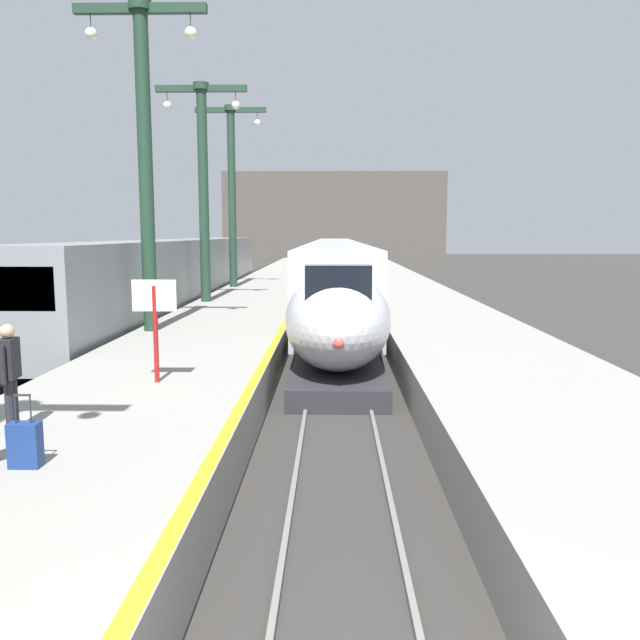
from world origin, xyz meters
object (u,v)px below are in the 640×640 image
at_px(station_column_mid, 145,139).
at_px(station_column_distant, 232,181).
at_px(station_column_far, 203,173).
at_px(passenger_mid_platform, 9,370).
at_px(regional_train_adjacent, 182,272).
at_px(highspeed_train_main, 335,267).
at_px(rolling_suitcase, 25,445).
at_px(departure_info_board, 155,310).

distance_m(station_column_mid, station_column_distant, 17.08).
bearing_deg(station_column_far, passenger_mid_platform, -87.54).
bearing_deg(regional_train_adjacent, highspeed_train_main, 43.38).
bearing_deg(station_column_distant, regional_train_adjacent, -122.64).
bearing_deg(rolling_suitcase, station_column_distant, 93.43).
height_order(highspeed_train_main, rolling_suitcase, highspeed_train_main).
distance_m(passenger_mid_platform, rolling_suitcase, 1.86).
relative_size(station_column_mid, station_column_distant, 0.98).
bearing_deg(station_column_distant, rolling_suitcase, -86.57).
bearing_deg(passenger_mid_platform, regional_train_adjacent, 97.15).
bearing_deg(station_column_far, station_column_distant, 90.00).
distance_m(station_column_distant, passenger_mid_platform, 28.12).
xyz_separation_m(regional_train_adjacent, departure_info_board, (4.34, -20.78, 0.43)).
relative_size(station_column_mid, station_column_far, 1.04).
distance_m(regional_train_adjacent, station_column_mid, 14.64).
distance_m(highspeed_train_main, regional_train_adjacent, 11.15).
height_order(regional_train_adjacent, departure_info_board, regional_train_adjacent).
height_order(highspeed_train_main, station_column_mid, station_column_mid).
xyz_separation_m(regional_train_adjacent, station_column_far, (2.20, -4.74, 4.65)).
relative_size(highspeed_train_main, station_column_far, 5.84).
xyz_separation_m(highspeed_train_main, passenger_mid_platform, (-5.06, -31.87, 0.08)).
height_order(station_column_far, departure_info_board, station_column_far).
relative_size(highspeed_train_main, rolling_suitcase, 56.91).
bearing_deg(highspeed_train_main, station_column_distant, -144.43).
distance_m(highspeed_train_main, rolling_suitcase, 33.61).
distance_m(regional_train_adjacent, passenger_mid_platform, 24.41).
xyz_separation_m(station_column_distant, departure_info_board, (2.14, -24.21, -4.54)).
height_order(station_column_mid, passenger_mid_platform, station_column_mid).
xyz_separation_m(highspeed_train_main, rolling_suitcase, (-4.16, -33.34, -0.61)).
height_order(station_column_mid, station_column_distant, station_column_distant).
distance_m(station_column_mid, rolling_suitcase, 13.41).
bearing_deg(passenger_mid_platform, station_column_far, 92.46).
bearing_deg(highspeed_train_main, station_column_mid, -105.49).
relative_size(station_column_distant, departure_info_board, 4.80).
bearing_deg(regional_train_adjacent, departure_info_board, -78.21).
bearing_deg(regional_train_adjacent, station_column_distant, 57.36).
height_order(station_column_far, rolling_suitcase, station_column_far).
relative_size(highspeed_train_main, station_column_distant, 5.49).
xyz_separation_m(station_column_far, departure_info_board, (2.14, -16.04, -4.22)).
xyz_separation_m(highspeed_train_main, departure_info_board, (-3.76, -28.43, 0.59)).
height_order(station_column_distant, rolling_suitcase, station_column_distant).
relative_size(passenger_mid_platform, rolling_suitcase, 1.72).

